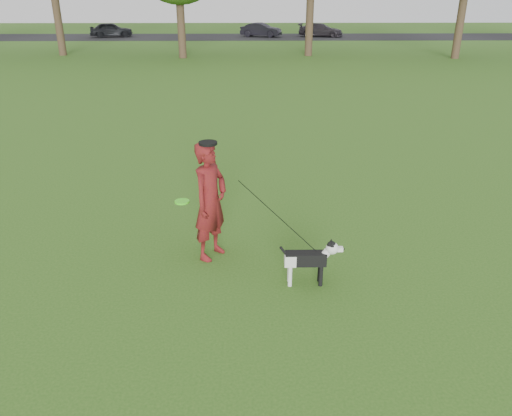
{
  "coord_description": "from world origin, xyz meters",
  "views": [
    {
      "loc": [
        0.09,
        -7.05,
        4.03
      ],
      "look_at": [
        0.19,
        -0.08,
        0.95
      ],
      "focal_mm": 35.0,
      "sensor_mm": 36.0,
      "label": 1
    }
  ],
  "objects_px": {
    "man": "(210,202)",
    "car_mid": "(261,30)",
    "car_left": "(111,30)",
    "dog": "(311,257)",
    "car_right": "(321,30)"
  },
  "relations": [
    {
      "from": "man",
      "to": "dog",
      "type": "height_order",
      "value": "man"
    },
    {
      "from": "car_left",
      "to": "car_right",
      "type": "height_order",
      "value": "car_left"
    },
    {
      "from": "dog",
      "to": "car_mid",
      "type": "height_order",
      "value": "car_mid"
    },
    {
      "from": "car_mid",
      "to": "car_right",
      "type": "relative_size",
      "value": 0.91
    },
    {
      "from": "car_right",
      "to": "car_left",
      "type": "bearing_deg",
      "value": 103.9
    },
    {
      "from": "car_mid",
      "to": "man",
      "type": "bearing_deg",
      "value": -163.77
    },
    {
      "from": "car_left",
      "to": "car_right",
      "type": "bearing_deg",
      "value": -102.15
    },
    {
      "from": "car_left",
      "to": "car_mid",
      "type": "relative_size",
      "value": 1.02
    },
    {
      "from": "car_left",
      "to": "dog",
      "type": "bearing_deg",
      "value": -174.4
    },
    {
      "from": "dog",
      "to": "car_right",
      "type": "height_order",
      "value": "car_right"
    },
    {
      "from": "car_mid",
      "to": "car_right",
      "type": "bearing_deg",
      "value": -71.21
    },
    {
      "from": "dog",
      "to": "car_mid",
      "type": "distance_m",
      "value": 40.72
    },
    {
      "from": "car_left",
      "to": "car_right",
      "type": "relative_size",
      "value": 0.93
    },
    {
      "from": "man",
      "to": "car_mid",
      "type": "bearing_deg",
      "value": 29.09
    },
    {
      "from": "man",
      "to": "dog",
      "type": "xyz_separation_m",
      "value": [
        1.5,
        -0.88,
        -0.52
      ]
    }
  ]
}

